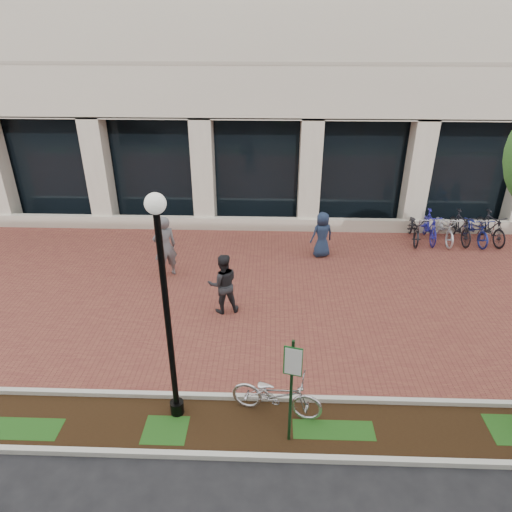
{
  "coord_description": "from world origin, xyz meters",
  "views": [
    {
      "loc": [
        0.58,
        -11.78,
        7.2
      ],
      "look_at": [
        0.19,
        -0.8,
        1.57
      ],
      "focal_mm": 32.0,
      "sensor_mm": 36.0,
      "label": 1
    }
  ],
  "objects_px": {
    "pedestrian_left": "(165,247)",
    "bike_rack_cluster": "(452,227)",
    "parking_sign": "(292,380)",
    "lamppost": "(166,304)",
    "pedestrian_right": "(322,235)",
    "locked_bicycle": "(277,394)",
    "pedestrian_mid": "(223,284)"
  },
  "relations": [
    {
      "from": "pedestrian_left",
      "to": "bike_rack_cluster",
      "type": "height_order",
      "value": "pedestrian_left"
    },
    {
      "from": "bike_rack_cluster",
      "to": "pedestrian_left",
      "type": "bearing_deg",
      "value": -163.99
    },
    {
      "from": "parking_sign",
      "to": "pedestrian_left",
      "type": "relative_size",
      "value": 1.18
    },
    {
      "from": "lamppost",
      "to": "bike_rack_cluster",
      "type": "bearing_deg",
      "value": 45.65
    },
    {
      "from": "lamppost",
      "to": "pedestrian_right",
      "type": "height_order",
      "value": "lamppost"
    },
    {
      "from": "pedestrian_left",
      "to": "pedestrian_right",
      "type": "bearing_deg",
      "value": 166.31
    },
    {
      "from": "lamppost",
      "to": "pedestrian_right",
      "type": "bearing_deg",
      "value": 63.66
    },
    {
      "from": "lamppost",
      "to": "locked_bicycle",
      "type": "bearing_deg",
      "value": 2.44
    },
    {
      "from": "pedestrian_left",
      "to": "locked_bicycle",
      "type": "bearing_deg",
      "value": 90.64
    },
    {
      "from": "parking_sign",
      "to": "bike_rack_cluster",
      "type": "xyz_separation_m",
      "value": [
        6.19,
        9.28,
        -0.98
      ]
    },
    {
      "from": "lamppost",
      "to": "bike_rack_cluster",
      "type": "relative_size",
      "value": 1.33
    },
    {
      "from": "pedestrian_left",
      "to": "pedestrian_right",
      "type": "height_order",
      "value": "pedestrian_left"
    },
    {
      "from": "locked_bicycle",
      "to": "pedestrian_right",
      "type": "bearing_deg",
      "value": 0.8
    },
    {
      "from": "lamppost",
      "to": "bike_rack_cluster",
      "type": "height_order",
      "value": "lamppost"
    },
    {
      "from": "parking_sign",
      "to": "lamppost",
      "type": "xyz_separation_m",
      "value": [
        -2.28,
        0.61,
        1.17
      ]
    },
    {
      "from": "lamppost",
      "to": "locked_bicycle",
      "type": "distance_m",
      "value": 3.0
    },
    {
      "from": "pedestrian_right",
      "to": "pedestrian_left",
      "type": "bearing_deg",
      "value": -4.07
    },
    {
      "from": "lamppost",
      "to": "pedestrian_left",
      "type": "bearing_deg",
      "value": 103.77
    },
    {
      "from": "parking_sign",
      "to": "pedestrian_right",
      "type": "bearing_deg",
      "value": 94.34
    },
    {
      "from": "lamppost",
      "to": "pedestrian_mid",
      "type": "bearing_deg",
      "value": 81.16
    },
    {
      "from": "pedestrian_left",
      "to": "pedestrian_right",
      "type": "relative_size",
      "value": 1.26
    },
    {
      "from": "locked_bicycle",
      "to": "pedestrian_left",
      "type": "xyz_separation_m",
      "value": [
        -3.45,
        5.67,
        0.51
      ]
    },
    {
      "from": "locked_bicycle",
      "to": "pedestrian_right",
      "type": "distance_m",
      "value": 7.38
    },
    {
      "from": "parking_sign",
      "to": "pedestrian_right",
      "type": "relative_size",
      "value": 1.5
    },
    {
      "from": "pedestrian_left",
      "to": "lamppost",
      "type": "bearing_deg",
      "value": 73.06
    },
    {
      "from": "locked_bicycle",
      "to": "lamppost",
      "type": "bearing_deg",
      "value": 105.52
    },
    {
      "from": "locked_bicycle",
      "to": "pedestrian_left",
      "type": "relative_size",
      "value": 0.94
    },
    {
      "from": "lamppost",
      "to": "pedestrian_right",
      "type": "xyz_separation_m",
      "value": [
        3.61,
        7.29,
        -1.9
      ]
    },
    {
      "from": "lamppost",
      "to": "parking_sign",
      "type": "bearing_deg",
      "value": -14.89
    },
    {
      "from": "lamppost",
      "to": "pedestrian_mid",
      "type": "relative_size",
      "value": 2.74
    },
    {
      "from": "parking_sign",
      "to": "bike_rack_cluster",
      "type": "bearing_deg",
      "value": 70.14
    },
    {
      "from": "lamppost",
      "to": "pedestrian_right",
      "type": "distance_m",
      "value": 8.35
    }
  ]
}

